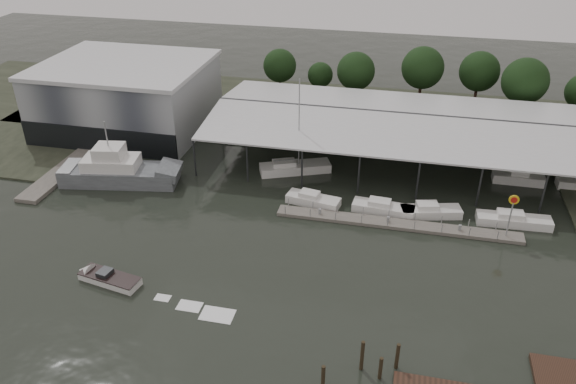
% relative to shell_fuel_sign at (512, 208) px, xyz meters
% --- Properties ---
extents(ground, '(200.00, 200.00, 0.00)m').
position_rel_shell_fuel_sign_xyz_m(ground, '(-27.00, -9.99, -3.93)').
color(ground, black).
rests_on(ground, ground).
extents(land_strip_far, '(140.00, 30.00, 0.30)m').
position_rel_shell_fuel_sign_xyz_m(land_strip_far, '(-27.00, 32.01, -3.83)').
color(land_strip_far, '#3D4332').
rests_on(land_strip_far, ground).
extents(land_strip_west, '(20.00, 40.00, 0.30)m').
position_rel_shell_fuel_sign_xyz_m(land_strip_west, '(-67.00, 20.01, -3.83)').
color(land_strip_west, '#3D4332').
rests_on(land_strip_west, ground).
extents(storage_warehouse, '(24.50, 20.50, 10.50)m').
position_rel_shell_fuel_sign_xyz_m(storage_warehouse, '(-55.00, 19.95, 1.36)').
color(storage_warehouse, '#92979B').
rests_on(storage_warehouse, ground).
extents(covered_boat_shed, '(58.24, 24.00, 6.96)m').
position_rel_shell_fuel_sign_xyz_m(covered_boat_shed, '(-10.00, 18.01, 2.20)').
color(covered_boat_shed, silver).
rests_on(covered_boat_shed, ground).
extents(trawler_dock, '(3.00, 18.00, 0.50)m').
position_rel_shell_fuel_sign_xyz_m(trawler_dock, '(-57.00, 4.01, -3.68)').
color(trawler_dock, slate).
rests_on(trawler_dock, ground).
extents(floating_dock, '(28.00, 2.00, 1.40)m').
position_rel_shell_fuel_sign_xyz_m(floating_dock, '(-12.00, 0.01, -3.72)').
color(floating_dock, slate).
rests_on(floating_dock, ground).
extents(shell_fuel_sign, '(1.10, 0.18, 5.55)m').
position_rel_shell_fuel_sign_xyz_m(shell_fuel_sign, '(0.00, 0.00, 0.00)').
color(shell_fuel_sign, '#929597').
rests_on(shell_fuel_sign, ground).
extents(grey_trawler, '(16.07, 7.08, 8.84)m').
position_rel_shell_fuel_sign_xyz_m(grey_trawler, '(-47.94, 2.69, -2.35)').
color(grey_trawler, slate).
rests_on(grey_trawler, ground).
extents(white_sailboat, '(9.79, 6.07, 13.26)m').
position_rel_shell_fuel_sign_xyz_m(white_sailboat, '(-26.37, 10.45, -3.27)').
color(white_sailboat, white).
rests_on(white_sailboat, ground).
extents(speedboat_underway, '(17.94, 5.17, 2.00)m').
position_rel_shell_fuel_sign_xyz_m(speedboat_underway, '(-39.87, -16.54, -3.53)').
color(speedboat_underway, white).
rests_on(speedboat_underway, ground).
extents(moored_cruiser_0, '(6.87, 3.37, 1.70)m').
position_rel_shell_fuel_sign_xyz_m(moored_cruiser_0, '(-22.35, 2.65, -3.31)').
color(moored_cruiser_0, white).
rests_on(moored_cruiser_0, ground).
extents(moored_cruiser_1, '(7.49, 2.83, 1.70)m').
position_rel_shell_fuel_sign_xyz_m(moored_cruiser_1, '(-13.81, 2.58, -3.31)').
color(moored_cruiser_1, white).
rests_on(moored_cruiser_1, ground).
extents(moored_cruiser_2, '(7.39, 3.83, 1.70)m').
position_rel_shell_fuel_sign_xyz_m(moored_cruiser_2, '(-8.25, 3.06, -3.31)').
color(moored_cruiser_2, white).
rests_on(moored_cruiser_2, ground).
extents(moored_cruiser_3, '(8.42, 2.57, 1.70)m').
position_rel_shell_fuel_sign_xyz_m(moored_cruiser_3, '(1.12, 3.18, -3.31)').
color(moored_cruiser_3, white).
rests_on(moored_cruiser_3, ground).
extents(horizon_tree_line, '(70.89, 12.18, 10.78)m').
position_rel_shell_fuel_sign_xyz_m(horizon_tree_line, '(-3.43, 37.84, 2.39)').
color(horizon_tree_line, black).
rests_on(horizon_tree_line, ground).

